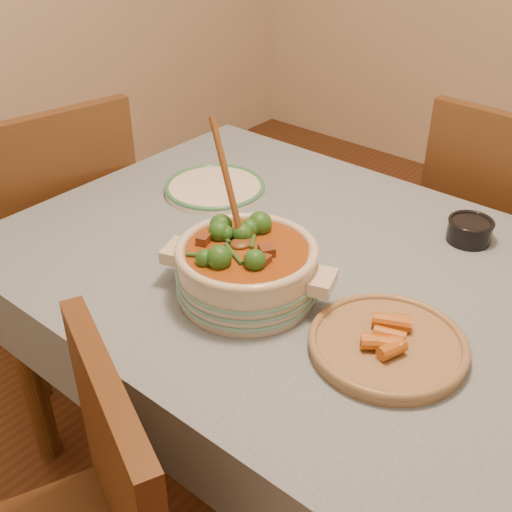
{
  "coord_description": "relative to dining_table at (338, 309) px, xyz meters",
  "views": [
    {
      "loc": [
        0.63,
        -1.05,
        1.59
      ],
      "look_at": [
        -0.1,
        -0.18,
        0.86
      ],
      "focal_mm": 45.0,
      "sensor_mm": 36.0,
      "label": 1
    }
  ],
  "objects": [
    {
      "name": "chair_left",
      "position": [
        -1.02,
        -0.08,
        -0.12
      ],
      "size": [
        0.53,
        0.53,
        0.97
      ],
      "rotation": [
        0.0,
        0.0,
        -1.77
      ],
      "color": "brown",
      "rests_on": "floor"
    },
    {
      "name": "white_plate",
      "position": [
        -0.51,
        0.13,
        0.1
      ],
      "size": [
        0.32,
        0.32,
        0.03
      ],
      "rotation": [
        0.0,
        0.0,
        -0.13
      ],
      "color": "white",
      "rests_on": "dining_table"
    },
    {
      "name": "fried_plate",
      "position": [
        0.21,
        -0.15,
        0.11
      ],
      "size": [
        0.35,
        0.35,
        0.05
      ],
      "rotation": [
        0.0,
        0.0,
        0.17
      ],
      "color": "#9A8155",
      "rests_on": "dining_table"
    },
    {
      "name": "floor",
      "position": [
        0.0,
        0.0,
        -0.66
      ],
      "size": [
        4.5,
        4.5,
        0.0
      ],
      "primitive_type": "plane",
      "color": "#4F2C16",
      "rests_on": "ground"
    },
    {
      "name": "chair_far",
      "position": [
        0.09,
        0.8,
        -0.11
      ],
      "size": [
        0.47,
        0.47,
        0.97
      ],
      "rotation": [
        0.0,
        0.0,
        3.1
      ],
      "color": "brown",
      "rests_on": "floor"
    },
    {
      "name": "stew_casserole",
      "position": [
        -0.12,
        -0.19,
        0.17
      ],
      "size": [
        0.39,
        0.38,
        0.36
      ],
      "rotation": [
        0.0,
        0.0,
        0.34
      ],
      "color": "beige",
      "rests_on": "dining_table"
    },
    {
      "name": "condiment_bowl",
      "position": [
        0.15,
        0.34,
        0.12
      ],
      "size": [
        0.13,
        0.13,
        0.06
      ],
      "rotation": [
        0.0,
        0.0,
        -0.27
      ],
      "color": "black",
      "rests_on": "dining_table"
    },
    {
      "name": "dining_table",
      "position": [
        0.0,
        0.0,
        0.0
      ],
      "size": [
        1.68,
        1.08,
        0.76
      ],
      "color": "brown",
      "rests_on": "floor"
    }
  ]
}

